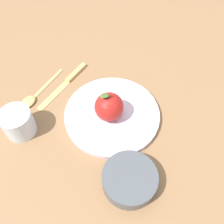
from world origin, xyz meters
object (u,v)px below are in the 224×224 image
at_px(side_bowl, 130,179).
at_px(spoon, 33,97).
at_px(apple, 109,107).
at_px(knife, 67,81).
at_px(cup, 18,122).
at_px(dinner_plate, 112,114).

height_order(side_bowl, spoon, side_bowl).
relative_size(apple, knife, 0.54).
bearing_deg(cup, knife, -134.52).
relative_size(dinner_plate, cup, 3.24).
xyz_separation_m(dinner_plate, apple, (0.01, 0.01, 0.04)).
bearing_deg(apple, spoon, -31.14).
bearing_deg(side_bowl, dinner_plate, -91.49).
height_order(side_bowl, cup, cup).
relative_size(knife, spoon, 1.17).
bearing_deg(dinner_plate, cup, -3.04).
height_order(cup, spoon, cup).
distance_m(apple, cup, 0.23).
distance_m(apple, side_bowl, 0.19).
height_order(apple, cup, apple).
xyz_separation_m(apple, spoon, (0.20, -0.12, -0.05)).
height_order(dinner_plate, apple, apple).
bearing_deg(spoon, knife, -159.06).
distance_m(apple, spoon, 0.23).
bearing_deg(knife, apple, 120.22).
bearing_deg(spoon, cup, 71.35).
relative_size(dinner_plate, spoon, 1.82).
bearing_deg(apple, knife, -59.78).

